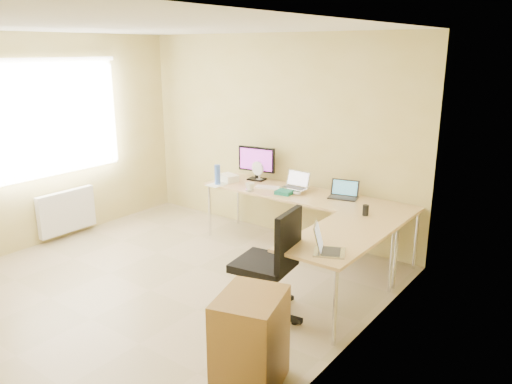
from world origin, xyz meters
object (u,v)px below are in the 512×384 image
Objects in this scene: laptop_black at (343,190)px; laptop_center at (295,180)px; keyboard at (273,188)px; desk_fan at (259,171)px; mug at (250,187)px; monitor at (257,163)px; laptop_return at (330,242)px; water_bottle at (217,175)px; office_chair at (263,266)px; desk_main at (304,223)px; cabinet at (250,343)px; desk_return at (337,272)px.

laptop_center is at bearing 177.53° from laptop_black.
keyboard is 0.45m from desk_fan.
mug is (-0.15, -0.27, 0.04)m from keyboard.
monitor reaches higher than laptop_return.
mug is at bearing 0.00° from water_bottle.
laptop_black is 1.62m from water_bottle.
monitor is 2.00× the size of water_bottle.
laptop_center is 0.74× the size of keyboard.
office_chair is (0.07, -1.68, -0.33)m from laptop_black.
desk_main is 11.10× the size of desk_fan.
laptop_center is 2.76m from cabinet.
desk_fan is 0.32× the size of cabinet.
desk_return is 4.20× the size of laptop_return.
monitor is at bearing -172.26° from desk_fan.
water_bottle is (-1.57, -0.42, 0.03)m from laptop_black.
keyboard is at bearing 105.63° from cabinet.
keyboard is 2.08m from laptop_return.
desk_fan is (0.04, 0.00, -0.10)m from monitor.
office_chair is (0.51, -1.55, 0.13)m from desk_main.
water_bottle is (-0.25, -0.50, -0.09)m from monitor.
desk_return is (0.98, -1.00, 0.00)m from desk_main.
cabinet is at bearing -77.54° from keyboard.
laptop_center is 0.97× the size of laptop_black.
desk_main is 8.07× the size of laptop_black.
keyboard is (-0.90, -0.15, -0.09)m from laptop_black.
laptop_center is 1.22× the size of water_bottle.
laptop_return reaches higher than desk_main.
office_chair is 1.43× the size of cabinet.
desk_main is 5.11× the size of monitor.
desk_main is 6.15× the size of keyboard.
laptop_center is at bearing 34.46° from mug.
desk_fan is 0.77× the size of laptop_return.
laptop_return reaches higher than cabinet.
laptop_center reaches higher than desk_main.
water_bottle is at bearing -113.04° from desk_fan.
desk_return is 1.78m from mug.
water_bottle is at bearing -178.14° from laptop_black.
laptop_center is (0.72, -0.19, -0.08)m from monitor.
monitor reaches higher than keyboard.
desk_return is 5.00× the size of water_bottle.
desk_fan is (-0.67, 0.19, -0.03)m from laptop_center.
desk_main is 2.47× the size of office_chair.
monitor is at bearing 63.15° from water_bottle.
keyboard is 3.81× the size of mug.
desk_fan is (-0.23, 0.50, 0.07)m from mug.
water_bottle is at bearing -125.36° from monitor.
monitor is at bearing 166.58° from laptop_center.
mug is 1.70m from office_chair.
office_chair is (1.63, -1.26, -0.36)m from water_bottle.
laptop_black reaches higher than mug.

